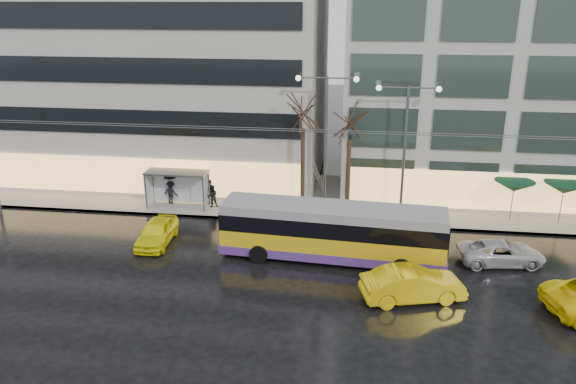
% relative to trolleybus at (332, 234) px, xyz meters
% --- Properties ---
extents(ground, '(140.00, 140.00, 0.00)m').
position_rel_trolleybus_xyz_m(ground, '(-2.91, -4.01, -1.53)').
color(ground, black).
rests_on(ground, ground).
extents(sidewalk, '(80.00, 10.00, 0.15)m').
position_rel_trolleybus_xyz_m(sidewalk, '(-0.91, 9.99, -1.46)').
color(sidewalk, gray).
rests_on(sidewalk, ground).
extents(kerb, '(80.00, 0.10, 0.15)m').
position_rel_trolleybus_xyz_m(kerb, '(-0.91, 5.04, -1.46)').
color(kerb, slate).
rests_on(kerb, ground).
extents(building_left, '(34.00, 14.00, 22.00)m').
position_rel_trolleybus_xyz_m(building_left, '(-18.91, 14.99, 9.62)').
color(building_left, '#AAA8A2').
rests_on(building_left, sidewalk).
extents(trolleybus, '(12.37, 5.17, 5.66)m').
position_rel_trolleybus_xyz_m(trolleybus, '(0.00, 0.00, 0.00)').
color(trolleybus, gold).
rests_on(trolleybus, ground).
extents(catenary, '(42.24, 5.12, 7.00)m').
position_rel_trolleybus_xyz_m(catenary, '(-1.91, 3.92, 2.72)').
color(catenary, '#595B60').
rests_on(catenary, ground).
extents(bus_shelter, '(4.20, 1.60, 2.51)m').
position_rel_trolleybus_xyz_m(bus_shelter, '(-11.30, 6.67, 0.43)').
color(bus_shelter, '#595B60').
rests_on(bus_shelter, sidewalk).
extents(street_lamp_near, '(3.96, 0.36, 9.03)m').
position_rel_trolleybus_xyz_m(street_lamp_near, '(-0.91, 6.79, 4.46)').
color(street_lamp_near, '#595B60').
rests_on(street_lamp_near, sidewalk).
extents(street_lamp_far, '(3.96, 0.36, 8.53)m').
position_rel_trolleybus_xyz_m(street_lamp_far, '(4.09, 6.79, 4.18)').
color(street_lamp_far, '#595B60').
rests_on(street_lamp_far, sidewalk).
extents(tree_a, '(3.20, 3.20, 8.40)m').
position_rel_trolleybus_xyz_m(tree_a, '(-2.41, 6.99, 5.55)').
color(tree_a, black).
rests_on(tree_a, sidewalk).
extents(tree_b, '(3.20, 3.20, 7.70)m').
position_rel_trolleybus_xyz_m(tree_b, '(0.59, 7.19, 4.87)').
color(tree_b, black).
rests_on(tree_b, sidewalk).
extents(parasol_a, '(2.50, 2.50, 2.65)m').
position_rel_trolleybus_xyz_m(parasol_a, '(11.09, 6.99, 0.91)').
color(parasol_a, '#595B60').
rests_on(parasol_a, sidewalk).
extents(parasol_b, '(2.50, 2.50, 2.65)m').
position_rel_trolleybus_xyz_m(parasol_b, '(14.09, 6.99, 0.91)').
color(parasol_b, '#595B60').
rests_on(parasol_b, sidewalk).
extents(taxi_a, '(1.86, 4.30, 1.44)m').
position_rel_trolleybus_xyz_m(taxi_a, '(-10.32, 0.73, -0.81)').
color(taxi_a, '#FFF50D').
rests_on(taxi_a, ground).
extents(taxi_b, '(5.20, 2.98, 1.62)m').
position_rel_trolleybus_xyz_m(taxi_b, '(4.11, -3.89, -0.72)').
color(taxi_b, yellow).
rests_on(taxi_b, ground).
extents(sedan_silver, '(4.84, 2.71, 1.28)m').
position_rel_trolleybus_xyz_m(sedan_silver, '(9.18, 0.72, -0.89)').
color(sedan_silver, silver).
rests_on(sedan_silver, ground).
extents(pedestrian_a, '(1.02, 1.04, 2.19)m').
position_rel_trolleybus_xyz_m(pedestrian_a, '(-8.90, 7.33, 0.05)').
color(pedestrian_a, black).
rests_on(pedestrian_a, sidewalk).
extents(pedestrian_b, '(0.91, 0.82, 1.54)m').
position_rel_trolleybus_xyz_m(pedestrian_b, '(-8.58, 6.77, -0.61)').
color(pedestrian_b, black).
rests_on(pedestrian_b, sidewalk).
extents(pedestrian_c, '(1.15, 0.98, 2.11)m').
position_rel_trolleybus_xyz_m(pedestrian_c, '(-11.61, 7.03, -0.27)').
color(pedestrian_c, black).
rests_on(pedestrian_c, sidewalk).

